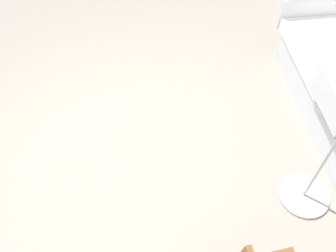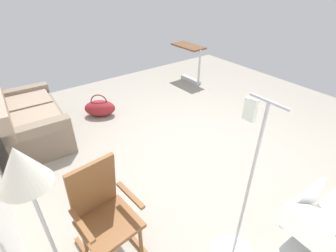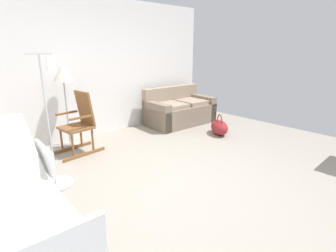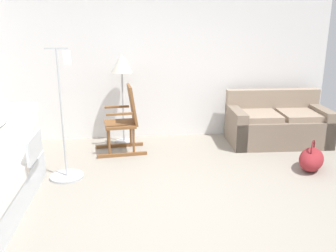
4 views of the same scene
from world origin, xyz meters
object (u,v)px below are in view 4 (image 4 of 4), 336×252
object	(u,v)px
duffel_bag	(311,159)
iv_pole	(66,160)
floor_lamp	(122,69)
couch	(277,125)
rocking_chair	(125,120)

from	to	relation	value
duffel_bag	iv_pole	size ratio (longest dim) A/B	0.38
floor_lamp	duffel_bag	size ratio (longest dim) A/B	2.30
couch	rocking_chair	size ratio (longest dim) A/B	1.56
rocking_chair	couch	bearing A→B (deg)	3.19
couch	iv_pole	distance (m)	3.46
rocking_chair	floor_lamp	distance (m)	0.85
rocking_chair	iv_pole	world-z (taller)	iv_pole
couch	duffel_bag	size ratio (longest dim) A/B	2.54
duffel_bag	iv_pole	xyz separation A→B (m)	(-3.32, 0.11, 0.10)
iv_pole	floor_lamp	bearing A→B (deg)	61.28
floor_lamp	iv_pole	xyz separation A→B (m)	(-0.75, -1.36, -0.98)
floor_lamp	duffel_bag	bearing A→B (deg)	-29.68
iv_pole	duffel_bag	bearing A→B (deg)	-1.86
couch	floor_lamp	size ratio (longest dim) A/B	1.10
duffel_bag	iv_pole	world-z (taller)	iv_pole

